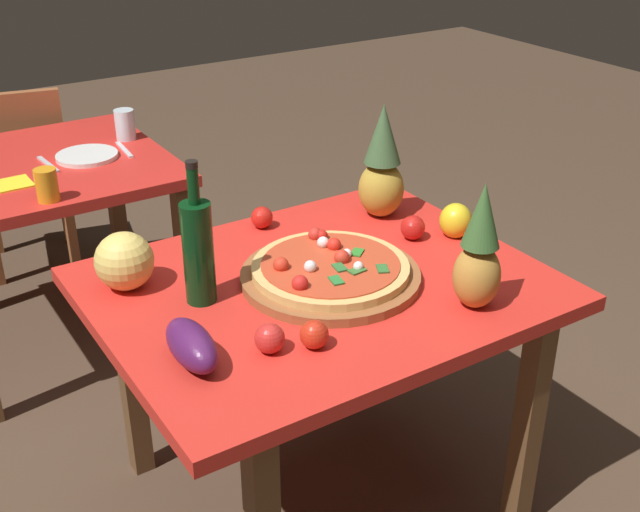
{
  "coord_description": "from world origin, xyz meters",
  "views": [
    {
      "loc": [
        -0.98,
        -1.54,
        1.74
      ],
      "look_at": [
        0.03,
        0.04,
        0.78
      ],
      "focal_mm": 45.23,
      "sensor_mm": 36.0,
      "label": 1
    }
  ],
  "objects_px": {
    "melon": "(124,261)",
    "tomato_by_bottle": "(270,338)",
    "fork_utensil": "(48,164)",
    "pizza_board": "(330,276)",
    "tomato_beside_pepper": "(413,228)",
    "wine_bottle": "(198,250)",
    "pineapple_right": "(479,253)",
    "pizza": "(329,267)",
    "pineapple_left": "(382,167)",
    "eggplant": "(192,345)",
    "bell_pepper": "(456,221)",
    "dinner_plate": "(87,156)",
    "background_table": "(45,193)",
    "dining_chair": "(21,170)",
    "display_table": "(320,312)",
    "drinking_glass_juice": "(47,185)",
    "tomato_near_board": "(262,217)",
    "napkin_folded": "(9,184)",
    "drinking_glass_water": "(125,125)",
    "knife_utensil": "(124,150)",
    "tomato_at_corner": "(314,334)"
  },
  "relations": [
    {
      "from": "melon",
      "to": "tomato_by_bottle",
      "type": "bearing_deg",
      "value": -70.09
    },
    {
      "from": "melon",
      "to": "fork_utensil",
      "type": "xyz_separation_m",
      "value": [
        0.08,
        0.99,
        -0.07
      ]
    },
    {
      "from": "pizza_board",
      "to": "fork_utensil",
      "type": "xyz_separation_m",
      "value": [
        -0.38,
        1.24,
        -0.01
      ]
    },
    {
      "from": "pizza_board",
      "to": "tomato_beside_pepper",
      "type": "distance_m",
      "value": 0.34
    },
    {
      "from": "wine_bottle",
      "to": "pineapple_right",
      "type": "distance_m",
      "value": 0.67
    },
    {
      "from": "pizza",
      "to": "pineapple_left",
      "type": "height_order",
      "value": "pineapple_left"
    },
    {
      "from": "eggplant",
      "to": "pineapple_right",
      "type": "bearing_deg",
      "value": -12.2
    },
    {
      "from": "pizza",
      "to": "bell_pepper",
      "type": "distance_m",
      "value": 0.45
    },
    {
      "from": "tomato_beside_pepper",
      "to": "fork_utensil",
      "type": "bearing_deg",
      "value": 121.65
    },
    {
      "from": "dinner_plate",
      "to": "fork_utensil",
      "type": "distance_m",
      "value": 0.14
    },
    {
      "from": "background_table",
      "to": "dining_chair",
      "type": "relative_size",
      "value": 1.02
    },
    {
      "from": "dining_chair",
      "to": "fork_utensil",
      "type": "height_order",
      "value": "dining_chair"
    },
    {
      "from": "display_table",
      "to": "pineapple_left",
      "type": "bearing_deg",
      "value": 33.7
    },
    {
      "from": "drinking_glass_juice",
      "to": "dinner_plate",
      "type": "bearing_deg",
      "value": 54.34
    },
    {
      "from": "melon",
      "to": "tomato_near_board",
      "type": "relative_size",
      "value": 2.31
    },
    {
      "from": "dinner_plate",
      "to": "napkin_folded",
      "type": "height_order",
      "value": "dinner_plate"
    },
    {
      "from": "tomato_near_board",
      "to": "dinner_plate",
      "type": "bearing_deg",
      "value": 106.05
    },
    {
      "from": "fork_utensil",
      "to": "drinking_glass_juice",
      "type": "bearing_deg",
      "value": -109.91
    },
    {
      "from": "background_table",
      "to": "pizza",
      "type": "height_order",
      "value": "pizza"
    },
    {
      "from": "wine_bottle",
      "to": "tomato_by_bottle",
      "type": "relative_size",
      "value": 5.3
    },
    {
      "from": "dining_chair",
      "to": "drinking_glass_water",
      "type": "distance_m",
      "value": 0.71
    },
    {
      "from": "pizza_board",
      "to": "pineapple_right",
      "type": "bearing_deg",
      "value": -52.37
    },
    {
      "from": "eggplant",
      "to": "tomato_near_board",
      "type": "xyz_separation_m",
      "value": [
        0.46,
        0.53,
        -0.01
      ]
    },
    {
      "from": "pizza",
      "to": "tomato_near_board",
      "type": "relative_size",
      "value": 6.28
    },
    {
      "from": "bell_pepper",
      "to": "tomato_by_bottle",
      "type": "xyz_separation_m",
      "value": [
        -0.74,
        -0.23,
        -0.01
      ]
    },
    {
      "from": "pizza",
      "to": "napkin_folded",
      "type": "distance_m",
      "value": 1.24
    },
    {
      "from": "dining_chair",
      "to": "dinner_plate",
      "type": "relative_size",
      "value": 3.86
    },
    {
      "from": "fork_utensil",
      "to": "pizza",
      "type": "bearing_deg",
      "value": -77.59
    },
    {
      "from": "bell_pepper",
      "to": "drinking_glass_water",
      "type": "distance_m",
      "value": 1.42
    },
    {
      "from": "background_table",
      "to": "knife_utensil",
      "type": "height_order",
      "value": "knife_utensil"
    },
    {
      "from": "display_table",
      "to": "pizza_board",
      "type": "distance_m",
      "value": 0.11
    },
    {
      "from": "pizza_board",
      "to": "drinking_glass_water",
      "type": "xyz_separation_m",
      "value": [
        -0.04,
        1.36,
        0.04
      ]
    },
    {
      "from": "background_table",
      "to": "wine_bottle",
      "type": "height_order",
      "value": "wine_bottle"
    },
    {
      "from": "background_table",
      "to": "tomato_at_corner",
      "type": "bearing_deg",
      "value": -82.6
    },
    {
      "from": "pizza",
      "to": "tomato_beside_pepper",
      "type": "distance_m",
      "value": 0.34
    },
    {
      "from": "pineapple_right",
      "to": "tomato_at_corner",
      "type": "xyz_separation_m",
      "value": [
        -0.43,
        0.06,
        -0.11
      ]
    },
    {
      "from": "tomato_at_corner",
      "to": "display_table",
      "type": "bearing_deg",
      "value": 55.09
    },
    {
      "from": "pizza_board",
      "to": "wine_bottle",
      "type": "xyz_separation_m",
      "value": [
        -0.32,
        0.09,
        0.13
      ]
    },
    {
      "from": "display_table",
      "to": "pineapple_left",
      "type": "relative_size",
      "value": 3.24
    },
    {
      "from": "background_table",
      "to": "pineapple_left",
      "type": "distance_m",
      "value": 1.29
    },
    {
      "from": "pineapple_right",
      "to": "melon",
      "type": "bearing_deg",
      "value": 141.41
    },
    {
      "from": "fork_utensil",
      "to": "napkin_folded",
      "type": "xyz_separation_m",
      "value": [
        -0.16,
        -0.12,
        -0.0
      ]
    },
    {
      "from": "bell_pepper",
      "to": "knife_utensil",
      "type": "distance_m",
      "value": 1.32
    },
    {
      "from": "bell_pepper",
      "to": "pizza_board",
      "type": "bearing_deg",
      "value": -175.94
    },
    {
      "from": "tomato_near_board",
      "to": "knife_utensil",
      "type": "height_order",
      "value": "tomato_near_board"
    },
    {
      "from": "display_table",
      "to": "tomato_by_bottle",
      "type": "bearing_deg",
      "value": -141.7
    },
    {
      "from": "background_table",
      "to": "knife_utensil",
      "type": "xyz_separation_m",
      "value": [
        0.3,
        -0.04,
        0.12
      ]
    },
    {
      "from": "eggplant",
      "to": "knife_utensil",
      "type": "distance_m",
      "value": 1.43
    },
    {
      "from": "pineapple_right",
      "to": "melon",
      "type": "height_order",
      "value": "pineapple_right"
    },
    {
      "from": "wine_bottle",
      "to": "bell_pepper",
      "type": "xyz_separation_m",
      "value": [
        0.77,
        -0.06,
        -0.09
      ]
    }
  ]
}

